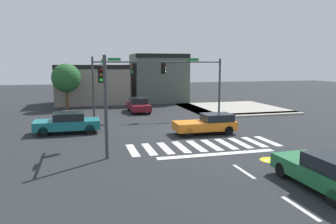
{
  "coord_description": "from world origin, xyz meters",
  "views": [
    {
      "loc": [
        -7.12,
        -22.55,
        4.9
      ],
      "look_at": [
        -1.22,
        -0.68,
        1.55
      ],
      "focal_mm": 35.01,
      "sensor_mm": 36.0,
      "label": 1
    }
  ],
  "objects_px": {
    "traffic_signal_southwest": "(103,87)",
    "car_maroon": "(138,105)",
    "car_teal": "(68,123)",
    "traffic_signal_northwest": "(112,77)",
    "car_green": "(328,172)",
    "traffic_signal_northeast": "(195,75)",
    "car_orange": "(208,124)",
    "roadside_tree": "(66,78)"
  },
  "relations": [
    {
      "from": "traffic_signal_southwest",
      "to": "car_maroon",
      "type": "height_order",
      "value": "traffic_signal_southwest"
    },
    {
      "from": "car_teal",
      "to": "car_maroon",
      "type": "relative_size",
      "value": 1.02
    },
    {
      "from": "traffic_signal_southwest",
      "to": "traffic_signal_northwest",
      "type": "relative_size",
      "value": 0.97
    },
    {
      "from": "traffic_signal_northwest",
      "to": "car_teal",
      "type": "relative_size",
      "value": 1.22
    },
    {
      "from": "traffic_signal_northwest",
      "to": "car_green",
      "type": "relative_size",
      "value": 1.21
    },
    {
      "from": "traffic_signal_northeast",
      "to": "car_maroon",
      "type": "relative_size",
      "value": 1.37
    },
    {
      "from": "traffic_signal_southwest",
      "to": "car_orange",
      "type": "bearing_deg",
      "value": -68.88
    },
    {
      "from": "car_green",
      "to": "roadside_tree",
      "type": "distance_m",
      "value": 28.53
    },
    {
      "from": "car_teal",
      "to": "traffic_signal_northeast",
      "type": "bearing_deg",
      "value": 21.71
    },
    {
      "from": "traffic_signal_northeast",
      "to": "car_orange",
      "type": "bearing_deg",
      "value": 77.53
    },
    {
      "from": "car_green",
      "to": "roadside_tree",
      "type": "relative_size",
      "value": 0.92
    },
    {
      "from": "traffic_signal_northwest",
      "to": "car_teal",
      "type": "distance_m",
      "value": 6.59
    },
    {
      "from": "car_teal",
      "to": "roadside_tree",
      "type": "relative_size",
      "value": 0.91
    },
    {
      "from": "traffic_signal_southwest",
      "to": "car_orange",
      "type": "distance_m",
      "value": 8.41
    },
    {
      "from": "traffic_signal_southwest",
      "to": "traffic_signal_northwest",
      "type": "distance_m",
      "value": 10.33
    },
    {
      "from": "car_teal",
      "to": "roadside_tree",
      "type": "distance_m",
      "value": 12.89
    },
    {
      "from": "car_orange",
      "to": "car_teal",
      "type": "xyz_separation_m",
      "value": [
        -9.54,
        2.77,
        0.04
      ]
    },
    {
      "from": "traffic_signal_southwest",
      "to": "roadside_tree",
      "type": "distance_m",
      "value": 18.41
    },
    {
      "from": "car_orange",
      "to": "car_maroon",
      "type": "height_order",
      "value": "car_maroon"
    },
    {
      "from": "traffic_signal_northeast",
      "to": "car_maroon",
      "type": "height_order",
      "value": "traffic_signal_northeast"
    },
    {
      "from": "traffic_signal_northeast",
      "to": "car_green",
      "type": "bearing_deg",
      "value": 86.73
    },
    {
      "from": "traffic_signal_northeast",
      "to": "car_teal",
      "type": "height_order",
      "value": "traffic_signal_northeast"
    },
    {
      "from": "traffic_signal_northeast",
      "to": "traffic_signal_northwest",
      "type": "distance_m",
      "value": 7.52
    },
    {
      "from": "traffic_signal_southwest",
      "to": "car_orange",
      "type": "height_order",
      "value": "traffic_signal_southwest"
    },
    {
      "from": "roadside_tree",
      "to": "car_orange",
      "type": "bearing_deg",
      "value": -57.02
    },
    {
      "from": "traffic_signal_southwest",
      "to": "car_orange",
      "type": "relative_size",
      "value": 1.24
    },
    {
      "from": "car_green",
      "to": "roadside_tree",
      "type": "height_order",
      "value": "roadside_tree"
    },
    {
      "from": "traffic_signal_southwest",
      "to": "car_green",
      "type": "distance_m",
      "value": 11.72
    },
    {
      "from": "traffic_signal_northwest",
      "to": "car_green",
      "type": "xyz_separation_m",
      "value": [
        6.48,
        -18.39,
        -3.0
      ]
    },
    {
      "from": "car_orange",
      "to": "car_maroon",
      "type": "distance_m",
      "value": 12.01
    },
    {
      "from": "traffic_signal_northeast",
      "to": "traffic_signal_southwest",
      "type": "bearing_deg",
      "value": 48.28
    },
    {
      "from": "traffic_signal_northwest",
      "to": "car_maroon",
      "type": "distance_m",
      "value": 6.06
    },
    {
      "from": "car_orange",
      "to": "traffic_signal_northeast",
      "type": "bearing_deg",
      "value": -102.47
    },
    {
      "from": "traffic_signal_southwest",
      "to": "roadside_tree",
      "type": "height_order",
      "value": "traffic_signal_southwest"
    },
    {
      "from": "traffic_signal_northeast",
      "to": "traffic_signal_northwest",
      "type": "xyz_separation_m",
      "value": [
        -7.52,
        0.18,
        -0.07
      ]
    },
    {
      "from": "traffic_signal_northwest",
      "to": "roadside_tree",
      "type": "height_order",
      "value": "traffic_signal_northwest"
    },
    {
      "from": "traffic_signal_northeast",
      "to": "roadside_tree",
      "type": "bearing_deg",
      "value": -35.25
    },
    {
      "from": "traffic_signal_southwest",
      "to": "car_maroon",
      "type": "relative_size",
      "value": 1.21
    },
    {
      "from": "traffic_signal_northwest",
      "to": "roadside_tree",
      "type": "xyz_separation_m",
      "value": [
        -4.05,
        7.99,
        -0.38
      ]
    },
    {
      "from": "traffic_signal_southwest",
      "to": "traffic_signal_northwest",
      "type": "xyz_separation_m",
      "value": [
        1.44,
        10.23,
        0.14
      ]
    },
    {
      "from": "car_green",
      "to": "car_maroon",
      "type": "relative_size",
      "value": 1.03
    },
    {
      "from": "car_teal",
      "to": "roadside_tree",
      "type": "bearing_deg",
      "value": 91.98
    }
  ]
}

